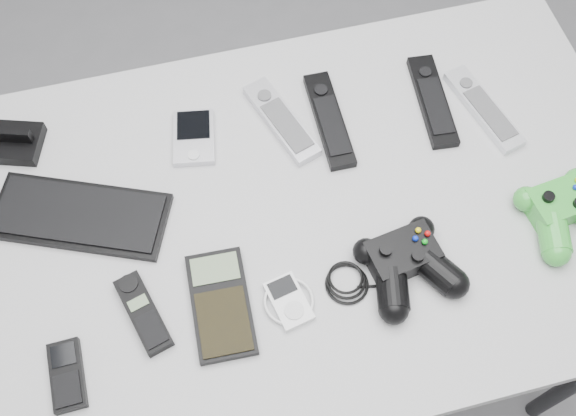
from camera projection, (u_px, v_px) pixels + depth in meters
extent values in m
plane|color=slate|center=(303.00, 353.00, 1.86)|extent=(3.50, 3.50, 0.00)
cube|color=#A2A1A4|center=(313.00, 213.00, 1.18)|extent=(1.19, 0.77, 0.03)
cylinder|color=black|center=(55.00, 220.00, 1.62)|extent=(0.04, 0.04, 0.77)
cylinder|color=black|center=(476.00, 128.00, 1.75)|extent=(0.04, 0.04, 0.77)
cube|color=black|center=(80.00, 215.00, 1.15)|extent=(0.32, 0.23, 0.02)
cube|color=black|center=(12.00, 139.00, 1.21)|extent=(0.11, 0.11, 0.05)
cube|color=silver|center=(194.00, 137.00, 1.23)|extent=(0.09, 0.13, 0.02)
cube|color=silver|center=(281.00, 120.00, 1.24)|extent=(0.11, 0.20, 0.02)
cube|color=black|center=(329.00, 119.00, 1.24)|extent=(0.05, 0.21, 0.02)
cube|color=black|center=(433.00, 100.00, 1.27)|extent=(0.07, 0.21, 0.02)
cube|color=silver|center=(484.00, 108.00, 1.26)|extent=(0.09, 0.20, 0.02)
cube|color=black|center=(67.00, 375.00, 1.03)|extent=(0.05, 0.11, 0.02)
cube|color=black|center=(143.00, 313.00, 1.07)|extent=(0.08, 0.14, 0.02)
cube|color=black|center=(221.00, 304.00, 1.08)|extent=(0.10, 0.19, 0.02)
cube|color=silver|center=(289.00, 301.00, 1.08)|extent=(0.10, 0.10, 0.02)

